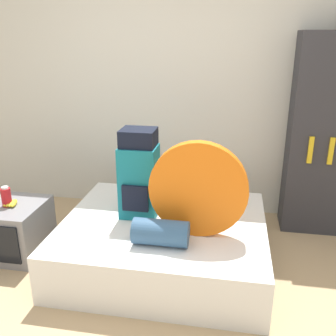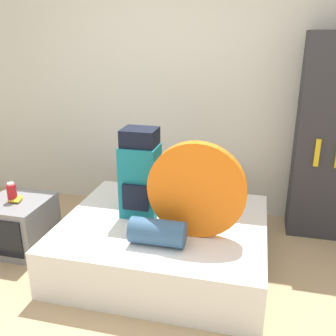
{
  "view_description": "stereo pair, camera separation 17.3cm",
  "coord_description": "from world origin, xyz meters",
  "px_view_note": "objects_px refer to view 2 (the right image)",
  "views": [
    {
      "loc": [
        0.56,
        -1.84,
        1.79
      ],
      "look_at": [
        0.09,
        0.8,
        0.84
      ],
      "focal_mm": 40.0,
      "sensor_mm": 36.0,
      "label": 1
    },
    {
      "loc": [
        0.73,
        -1.8,
        1.79
      ],
      "look_at": [
        0.09,
        0.8,
        0.84
      ],
      "focal_mm": 40.0,
      "sensor_mm": 36.0,
      "label": 2
    }
  ],
  "objects_px": {
    "sleeping_roll": "(157,232)",
    "television": "(19,224)",
    "backpack": "(140,174)",
    "tent_bag": "(196,190)",
    "canister": "(12,193)"
  },
  "relations": [
    {
      "from": "tent_bag",
      "to": "canister",
      "type": "height_order",
      "value": "tent_bag"
    },
    {
      "from": "tent_bag",
      "to": "sleeping_roll",
      "type": "bearing_deg",
      "value": -140.89
    },
    {
      "from": "tent_bag",
      "to": "backpack",
      "type": "bearing_deg",
      "value": 154.38
    },
    {
      "from": "tent_bag",
      "to": "canister",
      "type": "bearing_deg",
      "value": 177.19
    },
    {
      "from": "backpack",
      "to": "canister",
      "type": "xyz_separation_m",
      "value": [
        -1.1,
        -0.16,
        -0.2
      ]
    },
    {
      "from": "tent_bag",
      "to": "television",
      "type": "relative_size",
      "value": 1.32
    },
    {
      "from": "sleeping_roll",
      "to": "television",
      "type": "height_order",
      "value": "sleeping_roll"
    },
    {
      "from": "tent_bag",
      "to": "sleeping_roll",
      "type": "xyz_separation_m",
      "value": [
        -0.24,
        -0.19,
        -0.26
      ]
    },
    {
      "from": "backpack",
      "to": "tent_bag",
      "type": "xyz_separation_m",
      "value": [
        0.5,
        -0.24,
        0.01
      ]
    },
    {
      "from": "backpack",
      "to": "sleeping_roll",
      "type": "height_order",
      "value": "backpack"
    },
    {
      "from": "television",
      "to": "backpack",
      "type": "bearing_deg",
      "value": 7.81
    },
    {
      "from": "backpack",
      "to": "television",
      "type": "bearing_deg",
      "value": -172.19
    },
    {
      "from": "backpack",
      "to": "sleeping_roll",
      "type": "bearing_deg",
      "value": -59.07
    },
    {
      "from": "television",
      "to": "canister",
      "type": "relative_size",
      "value": 3.19
    },
    {
      "from": "tent_bag",
      "to": "television",
      "type": "distance_m",
      "value": 1.66
    }
  ]
}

